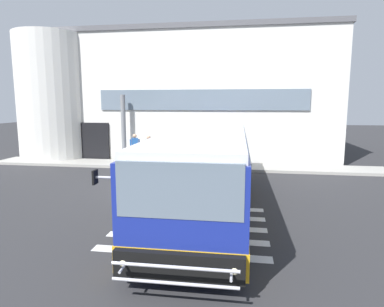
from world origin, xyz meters
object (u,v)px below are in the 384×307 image
object	(u,v)px
passenger_near_column	(135,147)
passenger_by_doorway	(149,149)
safety_bollard_yellow	(181,163)
bus_main_foreground	(208,167)
entry_support_column	(124,128)
passenger_at_curb_edge	(170,147)

from	to	relation	value
passenger_near_column	passenger_by_doorway	distance (m)	1.30
safety_bollard_yellow	bus_main_foreground	bearing A→B (deg)	-69.73
entry_support_column	passenger_at_curb_edge	distance (m)	3.06
passenger_at_curb_edge	entry_support_column	bearing A→B (deg)	175.24
passenger_near_column	passenger_at_curb_edge	size ratio (longest dim) A/B	1.00
entry_support_column	safety_bollard_yellow	distance (m)	4.55
entry_support_column	bus_main_foreground	xyz separation A→B (m)	(5.85, -7.25, -0.79)
entry_support_column	safety_bollard_yellow	bearing A→B (deg)	-25.16
bus_main_foreground	passenger_by_doorway	xyz separation A→B (m)	(-3.98, 6.14, -0.26)
passenger_by_doorway	safety_bollard_yellow	world-z (taller)	passenger_by_doorway
passenger_near_column	bus_main_foreground	bearing A→B (deg)	-53.80
passenger_by_doorway	passenger_at_curb_edge	distance (m)	1.33
entry_support_column	passenger_at_curb_edge	world-z (taller)	entry_support_column
passenger_near_column	passenger_at_curb_edge	distance (m)	2.07
bus_main_foreground	passenger_by_doorway	distance (m)	7.32
safety_bollard_yellow	passenger_by_doorway	bearing A→B (deg)	160.73
entry_support_column	bus_main_foreground	size ratio (longest dim) A/B	0.32
entry_support_column	safety_bollard_yellow	xyz separation A→B (m)	(3.83, -1.80, -1.68)
passenger_near_column	safety_bollard_yellow	xyz separation A→B (m)	(3.03, -1.44, -0.63)
entry_support_column	bus_main_foreground	bearing A→B (deg)	-51.13
safety_bollard_yellow	entry_support_column	bearing A→B (deg)	154.84
entry_support_column	passenger_at_curb_edge	size ratio (longest dim) A/B	2.36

